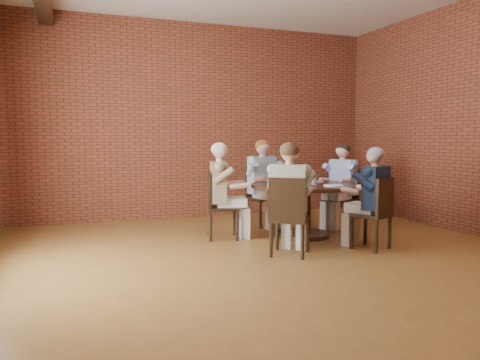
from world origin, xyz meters
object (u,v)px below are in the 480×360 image
object	(u,v)px
dining_table	(303,200)
chair_c	(217,202)
chair_a	(343,195)
diner_b	(264,183)
diner_a	(341,186)
chair_b	(261,193)
smartphone	(336,185)
diner_c	(223,191)
diner_d	(290,199)
diner_e	(371,198)
chair_d	(288,214)
chair_e	(377,210)

from	to	relation	value
dining_table	chair_c	bearing A→B (deg)	166.47
chair_a	diner_b	distance (m)	1.27
diner_a	chair_b	bearing A→B (deg)	-145.50
chair_c	smartphone	xyz separation A→B (m)	(1.49, -0.67, 0.25)
dining_table	diner_c	distance (m)	1.15
smartphone	diner_c	bearing A→B (deg)	141.19
chair_a	chair_b	xyz separation A→B (m)	(-1.16, 0.60, 0.01)
diner_d	diner_e	world-z (taller)	diner_d
diner_d	smartphone	world-z (taller)	diner_d
chair_d	chair_e	size ratio (longest dim) A/B	1.04
diner_a	diner_e	bearing A→B (deg)	-43.01
chair_c	chair_e	bearing A→B (deg)	-114.63
dining_table	diner_a	world-z (taller)	diner_a
chair_b	smartphone	xyz separation A→B (m)	(0.50, -1.44, 0.24)
diner_b	diner_d	xyz separation A→B (m)	(-0.46, -1.84, -0.01)
dining_table	chair_c	xyz separation A→B (m)	(-1.19, 0.29, -0.02)
chair_b	diner_e	bearing A→B (deg)	-83.10
chair_b	chair_d	xyz separation A→B (m)	(-0.49, -2.00, -0.01)
diner_e	chair_e	bearing A→B (deg)	90.00
dining_table	smartphone	world-z (taller)	smartphone
diner_a	smartphone	distance (m)	1.00
diner_a	diner_b	xyz separation A→B (m)	(-1.07, 0.54, 0.03)
chair_d	chair_c	bearing A→B (deg)	-31.79
smartphone	diner_a	bearing A→B (deg)	40.00
diner_d	chair_e	bearing A→B (deg)	-150.98
diner_c	chair_e	bearing A→B (deg)	-115.62
chair_a	chair_c	distance (m)	2.16
diner_b	smartphone	xyz separation A→B (m)	(0.48, -1.35, 0.07)
diner_a	chair_a	bearing A→B (deg)	90.00
diner_e	diner_c	bearing A→B (deg)	-63.23
diner_b	diner_e	world-z (taller)	diner_b
chair_a	smartphone	size ratio (longest dim) A/B	7.39
chair_c	diner_d	distance (m)	1.29
dining_table	chair_b	xyz separation A→B (m)	(-0.21, 1.05, -0.01)
smartphone	diner_d	bearing A→B (deg)	-166.38
dining_table	chair_d	xyz separation A→B (m)	(-0.70, -0.95, -0.02)
chair_e	smartphone	xyz separation A→B (m)	(-0.19, 0.64, 0.26)
chair_d	chair_a	bearing A→B (deg)	-103.24
chair_a	diner_e	distance (m)	1.51
diner_e	chair_a	bearing A→B (deg)	-134.91
chair_c	diner_d	size ratio (longest dim) A/B	0.70
chair_b	diner_c	distance (m)	1.20
chair_e	chair_d	bearing A→B (deg)	-28.96
chair_e	diner_e	xyz separation A→B (m)	(-0.03, 0.07, 0.14)
chair_c	diner_e	size ratio (longest dim) A/B	0.73
diner_d	diner_e	bearing A→B (deg)	-147.56
diner_c	diner_d	xyz separation A→B (m)	(0.46, -1.14, 0.01)
diner_e	smartphone	distance (m)	0.60
chair_b	chair_c	size ratio (longest dim) A/B	1.02
chair_b	smartphone	size ratio (longest dim) A/B	7.65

